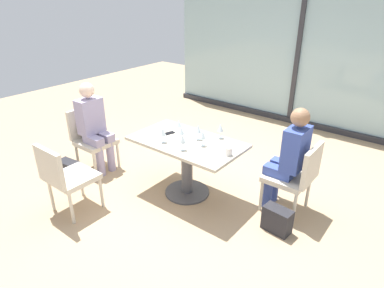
{
  "coord_description": "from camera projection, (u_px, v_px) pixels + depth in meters",
  "views": [
    {
      "loc": [
        2.26,
        -2.77,
        2.37
      ],
      "look_at": [
        0.0,
        0.1,
        0.65
      ],
      "focal_mm": 31.01,
      "sensor_mm": 36.0,
      "label": 1
    }
  ],
  "objects": [
    {
      "name": "wine_glass_3",
      "position": [
        181.0,
        131.0,
        3.86
      ],
      "size": [
        0.07,
        0.07,
        0.18
      ],
      "color": "silver",
      "rests_on": "dining_table_main"
    },
    {
      "name": "dining_table_main",
      "position": [
        187.0,
        155.0,
        4.01
      ],
      "size": [
        1.34,
        0.76,
        0.73
      ],
      "color": "#BCB29E",
      "rests_on": "ground_plane"
    },
    {
      "name": "chair_front_left",
      "position": [
        65.0,
        175.0,
        3.66
      ],
      "size": [
        0.46,
        0.5,
        0.87
      ],
      "color": "beige",
      "rests_on": "ground_plane"
    },
    {
      "name": "wine_glass_0",
      "position": [
        203.0,
        135.0,
        3.75
      ],
      "size": [
        0.07,
        0.07,
        0.18
      ],
      "color": "silver",
      "rests_on": "dining_table_main"
    },
    {
      "name": "chair_far_right",
      "position": [
        296.0,
        174.0,
        3.68
      ],
      "size": [
        0.5,
        0.46,
        0.87
      ],
      "color": "beige",
      "rests_on": "ground_plane"
    },
    {
      "name": "cell_phone_on_table",
      "position": [
        169.0,
        133.0,
        4.13
      ],
      "size": [
        0.11,
        0.16,
        0.01
      ],
      "primitive_type": "cube",
      "rotation": [
        0.0,
        0.0,
        -0.28
      ],
      "color": "black",
      "rests_on": "dining_table_main"
    },
    {
      "name": "window_wall_backdrop",
      "position": [
        298.0,
        59.0,
        6.0
      ],
      "size": [
        5.29,
        0.1,
        2.7
      ],
      "color": "#98B7BC",
      "rests_on": "ground_plane"
    },
    {
      "name": "chair_side_end",
      "position": [
        91.0,
        135.0,
        4.65
      ],
      "size": [
        0.5,
        0.46,
        0.87
      ],
      "color": "beige",
      "rests_on": "ground_plane"
    },
    {
      "name": "ground_plane",
      "position": [
        187.0,
        192.0,
        4.24
      ],
      "size": [
        12.0,
        12.0,
        0.0
      ],
      "primitive_type": "plane",
      "color": "tan"
    },
    {
      "name": "coffee_cup",
      "position": [
        229.0,
        151.0,
        3.57
      ],
      "size": [
        0.08,
        0.08,
        0.09
      ],
      "primitive_type": "cylinder",
      "color": "white",
      "rests_on": "dining_table_main"
    },
    {
      "name": "wine_glass_5",
      "position": [
        183.0,
        139.0,
        3.65
      ],
      "size": [
        0.07,
        0.07,
        0.18
      ],
      "color": "silver",
      "rests_on": "dining_table_main"
    },
    {
      "name": "wine_glass_1",
      "position": [
        221.0,
        128.0,
        3.95
      ],
      "size": [
        0.07,
        0.07,
        0.18
      ],
      "color": "silver",
      "rests_on": "dining_table_main"
    },
    {
      "name": "wine_glass_6",
      "position": [
        163.0,
        132.0,
        3.83
      ],
      "size": [
        0.07,
        0.07,
        0.18
      ],
      "color": "silver",
      "rests_on": "dining_table_main"
    },
    {
      "name": "handbag_1",
      "position": [
        69.0,
        170.0,
        4.47
      ],
      "size": [
        0.31,
        0.19,
        0.28
      ],
      "primitive_type": "cube",
      "rotation": [
        0.0,
        0.0,
        0.1
      ],
      "color": "#232328",
      "rests_on": "ground_plane"
    },
    {
      "name": "wine_glass_2",
      "position": [
        198.0,
        129.0,
        3.91
      ],
      "size": [
        0.07,
        0.07,
        0.18
      ],
      "color": "silver",
      "rests_on": "dining_table_main"
    },
    {
      "name": "handbag_0",
      "position": [
        277.0,
        220.0,
        3.52
      ],
      "size": [
        0.31,
        0.19,
        0.28
      ],
      "primitive_type": "cube",
      "rotation": [
        0.0,
        0.0,
        -0.1
      ],
      "color": "#232328",
      "rests_on": "ground_plane"
    },
    {
      "name": "person_side_end",
      "position": [
        94.0,
        124.0,
        4.51
      ],
      "size": [
        0.39,
        0.34,
        1.26
      ],
      "color": "#9E93B7",
      "rests_on": "ground_plane"
    },
    {
      "name": "person_far_right",
      "position": [
        289.0,
        155.0,
        3.65
      ],
      "size": [
        0.39,
        0.34,
        1.26
      ],
      "color": "#384C9E",
      "rests_on": "ground_plane"
    },
    {
      "name": "wine_glass_4",
      "position": [
        179.0,
        124.0,
        4.07
      ],
      "size": [
        0.07,
        0.07,
        0.18
      ],
      "color": "silver",
      "rests_on": "dining_table_main"
    }
  ]
}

